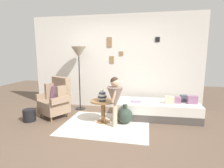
% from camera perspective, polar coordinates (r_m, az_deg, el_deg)
% --- Properties ---
extents(ground_plane, '(12.00, 12.00, 0.00)m').
position_cam_1_polar(ground_plane, '(3.55, -5.66, -16.19)').
color(ground_plane, brown).
extents(gallery_wall, '(4.80, 0.12, 2.60)m').
position_cam_1_polar(gallery_wall, '(5.10, 0.60, 6.94)').
color(gallery_wall, silver).
rests_on(gallery_wall, ground).
extents(rug, '(1.85, 1.46, 0.01)m').
position_cam_1_polar(rug, '(4.02, -1.94, -12.85)').
color(rug, silver).
rests_on(rug, ground).
extents(armchair, '(0.90, 0.83, 0.97)m').
position_cam_1_polar(armchair, '(4.62, -17.43, -4.62)').
color(armchair, olive).
rests_on(armchair, ground).
extents(daybed, '(1.93, 0.87, 0.40)m').
position_cam_1_polar(daybed, '(4.52, 14.30, -7.97)').
color(daybed, '#4C4742').
rests_on(daybed, ground).
extents(pillow_head, '(0.23, 0.14, 0.18)m').
position_cam_1_polar(pillow_head, '(4.54, 24.27, -4.64)').
color(pillow_head, gray).
rests_on(pillow_head, daybed).
extents(pillow_mid, '(0.18, 0.14, 0.16)m').
position_cam_1_polar(pillow_mid, '(4.66, 21.94, -4.26)').
color(pillow_mid, '#474C56').
rests_on(pillow_mid, daybed).
extents(pillow_back, '(0.18, 0.13, 0.15)m').
position_cam_1_polar(pillow_back, '(4.47, 20.00, -4.81)').
color(pillow_back, gray).
rests_on(pillow_back, daybed).
extents(pillow_extra, '(0.20, 0.13, 0.17)m').
position_cam_1_polar(pillow_extra, '(4.36, 17.89, -4.87)').
color(pillow_extra, beige).
rests_on(pillow_extra, daybed).
extents(side_table, '(0.57, 0.57, 0.51)m').
position_cam_1_polar(side_table, '(4.06, -2.86, -7.17)').
color(side_table, olive).
rests_on(side_table, ground).
extents(vase_striped, '(0.20, 0.20, 0.26)m').
position_cam_1_polar(vase_striped, '(3.94, -3.13, -3.94)').
color(vase_striped, '#2D384C').
rests_on(vase_striped, side_table).
extents(floor_lamp, '(0.39, 0.39, 1.73)m').
position_cam_1_polar(floor_lamp, '(4.96, -10.57, 9.09)').
color(floor_lamp, black).
rests_on(floor_lamp, ground).
extents(person_child, '(0.34, 0.34, 1.07)m').
position_cam_1_polar(person_child, '(3.73, 0.96, -3.71)').
color(person_child, '#D8AD8E').
rests_on(person_child, ground).
extents(book_on_daybed, '(0.25, 0.20, 0.03)m').
position_cam_1_polar(book_on_daybed, '(4.34, 7.76, -5.53)').
color(book_on_daybed, gray).
rests_on(book_on_daybed, daybed).
extents(demijohn_near, '(0.35, 0.35, 0.44)m').
position_cam_1_polar(demijohn_near, '(4.06, 4.14, -9.99)').
color(demijohn_near, '#2D3D33').
rests_on(demijohn_near, ground).
extents(magazine_basket, '(0.28, 0.28, 0.28)m').
position_cam_1_polar(magazine_basket, '(4.61, -24.89, -9.02)').
color(magazine_basket, black).
rests_on(magazine_basket, ground).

